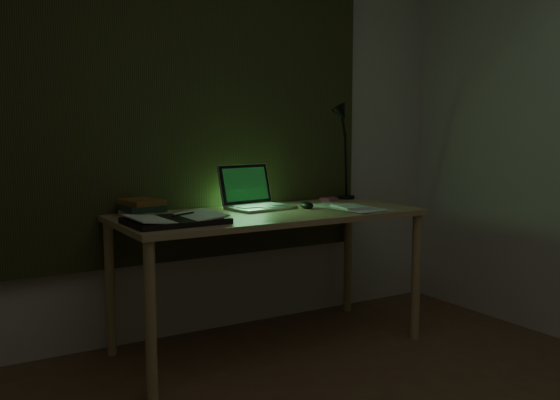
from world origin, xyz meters
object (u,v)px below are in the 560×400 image
Objects in this scene: desk at (269,280)px; desk_lamp at (347,155)px; laptop at (261,187)px; book_stack at (144,207)px; open_textbook at (176,219)px; loose_papers at (341,207)px.

desk_lamp is (0.73, 0.28, 0.65)m from desk.
laptop is 0.65m from book_stack.
desk_lamp reaches higher than open_textbook.
laptop is at bearing 20.31° from open_textbook.
loose_papers is at bearing -144.29° from desk_lamp.
laptop is 0.46m from loose_papers.
book_stack is at bearing 160.64° from desk.
desk_lamp reaches higher than desk.
book_stack reaches higher than desk.
laptop is 0.70× the size of desk_lamp.
desk_lamp is at bearing 3.80° from laptop.
desk_lamp is at bearing 49.69° from loose_papers.
laptop is 1.16× the size of loose_papers.
desk_lamp reaches higher than loose_papers.
desk is 0.57m from loose_papers.
laptop is at bearing -7.77° from book_stack.
loose_papers is at bearing -38.83° from laptop.
desk_lamp is (1.30, 0.40, 0.26)m from open_textbook.
loose_papers is (0.98, 0.02, -0.01)m from open_textbook.
desk_lamp reaches higher than book_stack.
laptop is 0.86× the size of open_textbook.
desk is 0.77m from book_stack.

